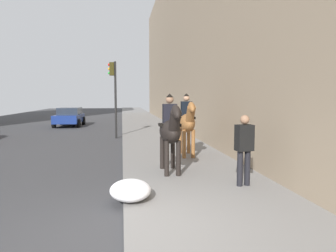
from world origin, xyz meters
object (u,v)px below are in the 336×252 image
Objects in this scene: car_near_lane at (70,116)px; traffic_light_near_curb at (114,87)px; mounted_horse_far at (187,122)px; mounted_horse_near at (170,130)px; pedestrian_greeting at (244,145)px.

car_near_lane is 1.01× the size of traffic_light_near_curb.
mounted_horse_far is 6.91m from traffic_light_near_curb.
traffic_light_near_curb is (-7.84, -3.62, 2.00)m from car_near_lane.
mounted_horse_near is 2.18m from pedestrian_greeting.
car_near_lane is at bearing 24.82° from traffic_light_near_curb.
mounted_horse_far reaches higher than mounted_horse_near.
traffic_light_near_curb reaches higher than car_near_lane.
mounted_horse_near is at bearing -20.13° from mounted_horse_far.
pedestrian_greeting is at bearing 10.50° from mounted_horse_far.
pedestrian_greeting is 10.74m from traffic_light_near_curb.
car_near_lane is at bearing -153.52° from mounted_horse_far.
traffic_light_near_curb is at bearing 9.10° from pedestrian_greeting.
mounted_horse_far is at bearing 25.68° from car_near_lane.
traffic_light_near_curb is (10.09, 3.28, 1.67)m from pedestrian_greeting.
mounted_horse_near is 8.86m from traffic_light_near_curb.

